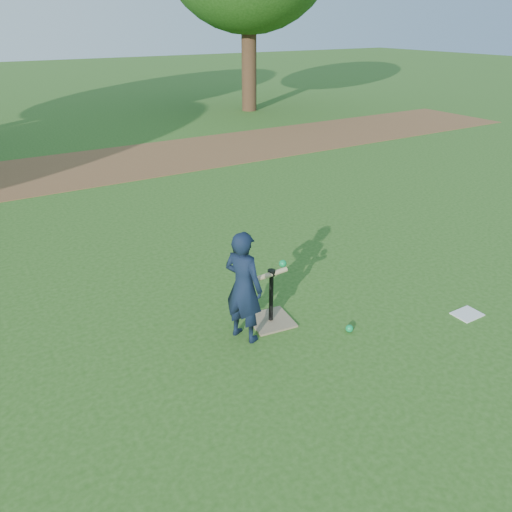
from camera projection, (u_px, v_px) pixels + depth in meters
ground at (306, 332)px, 5.13m from camera, size 80.00×80.00×0.00m
dirt_strip at (100, 165)px, 10.89m from camera, size 24.00×3.00×0.01m
child at (244, 287)px, 4.80m from camera, size 0.42×0.49×1.15m
wiffle_ball_ground at (349, 328)px, 5.11m from camera, size 0.08×0.08×0.08m
clipboard at (467, 314)px, 5.42m from camera, size 0.30×0.23×0.01m
batting_tee at (271, 313)px, 5.26m from camera, size 0.48×0.48×0.61m
swing_action at (264, 275)px, 5.01m from camera, size 0.68×0.20×0.11m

